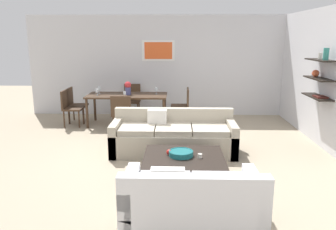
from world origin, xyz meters
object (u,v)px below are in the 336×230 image
object	(u,v)px
dining_chair_foot	(122,112)
wine_glass_head	(129,88)
wine_glass_left_far	(99,89)
dining_chair_left_near	(70,106)
coffee_table	(184,168)
dining_chair_head	(132,98)
centerpiece_vase	(128,87)
wine_glass_left_near	(97,91)
decorative_bowl	(181,153)
apple_on_coffee_table	(169,152)
sofa_beige	(173,137)
loveseat_white	(192,204)
wine_glass_foot	(125,93)
dining_table	(127,97)
candle_jar	(200,156)
dining_chair_right_far	(183,103)
wine_glass_right_far	(156,89)
dining_chair_left_far	(74,103)

from	to	relation	value
dining_chair_foot	wine_glass_head	world-z (taller)	wine_glass_head
wine_glass_left_far	wine_glass_head	bearing A→B (deg)	21.03
dining_chair_left_near	coffee_table	bearing A→B (deg)	-49.09
dining_chair_head	centerpiece_vase	xyz separation A→B (m)	(0.03, -0.86, 0.42)
dining_chair_head	wine_glass_left_near	world-z (taller)	wine_glass_left_near
dining_chair_head	wine_glass_left_far	distance (m)	1.09
decorative_bowl	wine_glass_head	xyz separation A→B (m)	(-1.29, 3.67, 0.44)
wine_glass_left_near	dining_chair_left_near	bearing A→B (deg)	-172.36
apple_on_coffee_table	wine_glass_left_far	size ratio (longest dim) A/B	0.45
sofa_beige	loveseat_white	xyz separation A→B (m)	(0.24, -2.59, 0.00)
wine_glass_foot	loveseat_white	bearing A→B (deg)	-71.76
sofa_beige	dining_table	bearing A→B (deg)	119.63
wine_glass_left_near	dining_table	bearing A→B (deg)	8.77
dining_chair_foot	wine_glass_foot	xyz separation A→B (m)	(0.00, 0.47, 0.34)
sofa_beige	candle_jar	world-z (taller)	sofa_beige
wine_glass_head	dining_chair_right_far	bearing A→B (deg)	-7.58
loveseat_white	decorative_bowl	size ratio (longest dim) A/B	4.18
wine_glass_head	wine_glass_foot	distance (m)	0.76
wine_glass_left_far	centerpiece_vase	distance (m)	0.74
loveseat_white	wine_glass_right_far	xyz separation A→B (m)	(-0.69, 4.73, 0.57)
dining_chair_foot	centerpiece_vase	xyz separation A→B (m)	(0.03, 0.84, 0.42)
dining_table	dining_chair_left_near	bearing A→B (deg)	-171.77
candle_jar	wine_glass_foot	size ratio (longest dim) A/B	0.46
apple_on_coffee_table	dining_chair_head	distance (m)	4.25
decorative_bowl	dining_chair_right_far	bearing A→B (deg)	88.60
dining_chair_left_near	wine_glass_head	distance (m)	1.53
apple_on_coffee_table	dining_chair_left_far	world-z (taller)	dining_chair_left_far
dining_chair_right_far	dining_chair_left_far	bearing A→B (deg)	180.00
dining_table	dining_chair_foot	world-z (taller)	dining_chair_foot
dining_chair_right_far	wine_glass_foot	xyz separation A→B (m)	(-1.37, -0.58, 0.34)
wine_glass_left_far	decorative_bowl	bearing A→B (deg)	-59.58
candle_jar	wine_glass_left_far	distance (m)	4.18
wine_glass_head	wine_glass_left_far	distance (m)	0.76
centerpiece_vase	wine_glass_right_far	bearing A→B (deg)	9.77
dining_chair_foot	sofa_beige	bearing A→B (deg)	-45.74
dining_chair_right_far	centerpiece_vase	bearing A→B (deg)	-171.28
coffee_table	centerpiece_vase	xyz separation A→B (m)	(-1.31, 3.31, 0.74)
dining_chair_foot	wine_glass_right_far	distance (m)	1.24
sofa_beige	centerpiece_vase	size ratio (longest dim) A/B	7.10
candle_jar	dining_chair_foot	bearing A→B (deg)	121.95
loveseat_white	dining_table	size ratio (longest dim) A/B	0.80
dining_chair_head	dining_chair_foot	bearing A→B (deg)	-90.00
dining_chair_foot	wine_glass_right_far	size ratio (longest dim) A/B	5.40
wine_glass_head	wine_glass_foot	size ratio (longest dim) A/B	1.14
loveseat_white	wine_glass_foot	world-z (taller)	wine_glass_foot
wine_glass_left_near	dining_chair_head	bearing A→B (deg)	53.52
candle_jar	apple_on_coffee_table	world-z (taller)	apple_on_coffee_table
dining_chair_foot	dining_chair_left_far	bearing A→B (deg)	142.70
coffee_table	decorative_bowl	size ratio (longest dim) A/B	3.27
apple_on_coffee_table	wine_glass_left_far	xyz separation A→B (m)	(-1.82, 3.36, 0.46)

